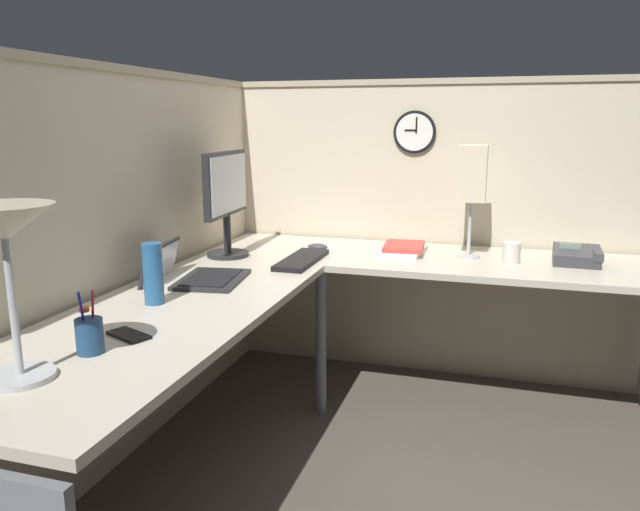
{
  "coord_description": "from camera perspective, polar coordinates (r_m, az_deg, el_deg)",
  "views": [
    {
      "loc": [
        -2.44,
        -0.62,
        1.37
      ],
      "look_at": [
        -0.06,
        0.1,
        0.82
      ],
      "focal_mm": 34.45,
      "sensor_mm": 36.0,
      "label": 1
    }
  ],
  "objects": [
    {
      "name": "thermos_flask",
      "position": [
        2.25,
        -15.24,
        -1.64
      ],
      "size": [
        0.07,
        0.07,
        0.22
      ],
      "primitive_type": "cylinder",
      "color": "#26598C",
      "rests_on": "desk"
    },
    {
      "name": "keyboard",
      "position": [
        2.83,
        -1.71,
        -0.4
      ],
      "size": [
        0.43,
        0.14,
        0.02
      ],
      "primitive_type": "cube",
      "rotation": [
        0.0,
        0.0,
        -0.0
      ],
      "color": "black",
      "rests_on": "desk"
    },
    {
      "name": "computer_mouse",
      "position": [
        3.09,
        -0.22,
        0.81
      ],
      "size": [
        0.06,
        0.1,
        0.03
      ],
      "primitive_type": "ellipsoid",
      "color": "#38383D",
      "rests_on": "desk"
    },
    {
      "name": "monitor",
      "position": [
        2.94,
        -8.69,
        5.52
      ],
      "size": [
        0.46,
        0.2,
        0.5
      ],
      "color": "#232326",
      "rests_on": "desk"
    },
    {
      "name": "wall_clock",
      "position": [
        3.29,
        8.8,
        11.26
      ],
      "size": [
        0.04,
        0.22,
        0.22
      ],
      "color": "black"
    },
    {
      "name": "desk",
      "position": [
        2.47,
        2.66,
        -4.95
      ],
      "size": [
        2.35,
        2.15,
        0.73
      ],
      "color": "beige",
      "rests_on": "ground"
    },
    {
      "name": "pen_cup",
      "position": [
        1.85,
        -20.63,
        -6.94
      ],
      "size": [
        0.08,
        0.08,
        0.18
      ],
      "color": "navy",
      "rests_on": "desk"
    },
    {
      "name": "desk_lamp_paper",
      "position": [
        2.96,
        13.96,
        7.1
      ],
      "size": [
        0.13,
        0.13,
        0.53
      ],
      "color": "#B7BABF",
      "rests_on": "desk"
    },
    {
      "name": "coffee_mug",
      "position": [
        2.94,
        17.36,
        0.27
      ],
      "size": [
        0.08,
        0.08,
        0.1
      ],
      "primitive_type": "cylinder",
      "color": "silver",
      "rests_on": "desk"
    },
    {
      "name": "book_stack",
      "position": [
        3.04,
        7.65,
        0.58
      ],
      "size": [
        0.3,
        0.23,
        0.04
      ],
      "color": "silver",
      "rests_on": "desk"
    },
    {
      "name": "cubicle_wall_back",
      "position": [
        2.62,
        -18.43,
        -0.95
      ],
      "size": [
        2.57,
        0.12,
        1.58
      ],
      "color": "beige",
      "rests_on": "ground"
    },
    {
      "name": "desk_lamp_dome",
      "position": [
        1.66,
        -27.21,
        1.45
      ],
      "size": [
        0.24,
        0.24,
        0.44
      ],
      "color": "#B7BABF",
      "rests_on": "desk"
    },
    {
      "name": "ground_plane",
      "position": [
        2.86,
        2.32,
        -16.16
      ],
      "size": [
        6.8,
        6.8,
        0.0
      ],
      "primitive_type": "plane",
      "color": "#4C443D"
    },
    {
      "name": "laptop",
      "position": [
        2.56,
        -12.08,
        -1.75
      ],
      "size": [
        0.39,
        0.43,
        0.22
      ],
      "color": "#232326",
      "rests_on": "desk"
    },
    {
      "name": "office_phone",
      "position": [
        3.01,
        22.86,
        -0.09
      ],
      "size": [
        0.2,
        0.21,
        0.11
      ],
      "color": "#38383D",
      "rests_on": "desk"
    },
    {
      "name": "cell_phone",
      "position": [
        1.96,
        -17.34,
        -7.07
      ],
      "size": [
        0.12,
        0.16,
        0.01
      ],
      "primitive_type": "cube",
      "rotation": [
        0.0,
        0.0,
        -0.4
      ],
      "color": "black",
      "rests_on": "desk"
    },
    {
      "name": "cubicle_wall_right",
      "position": [
        3.38,
        10.55,
        2.38
      ],
      "size": [
        0.12,
        2.37,
        1.58
      ],
      "color": "beige",
      "rests_on": "ground"
    }
  ]
}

